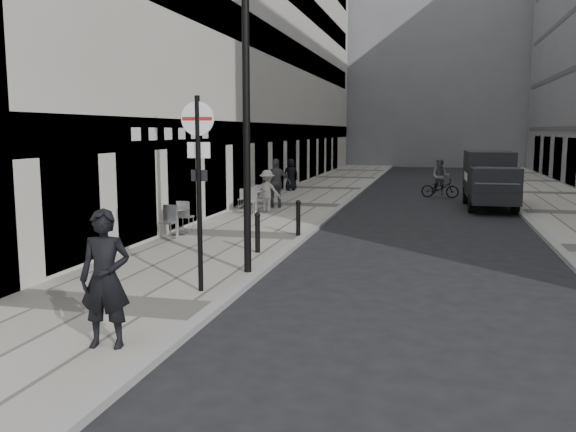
% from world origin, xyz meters
% --- Properties ---
extents(ground, '(120.00, 120.00, 0.00)m').
position_xyz_m(ground, '(0.00, 0.00, 0.00)').
color(ground, black).
rests_on(ground, ground).
extents(sidewalk, '(4.00, 60.00, 0.12)m').
position_xyz_m(sidewalk, '(-2.00, 18.00, 0.06)').
color(sidewalk, '#A29D92').
rests_on(sidewalk, ground).
extents(far_sidewalk, '(4.00, 60.00, 0.12)m').
position_xyz_m(far_sidewalk, '(9.00, 18.00, 0.06)').
color(far_sidewalk, '#A29D92').
rests_on(far_sidewalk, ground).
extents(building_left, '(4.00, 45.00, 18.00)m').
position_xyz_m(building_left, '(-6.00, 24.50, 9.00)').
color(building_left, beige).
rests_on(building_left, ground).
extents(building_far, '(24.00, 16.00, 22.00)m').
position_xyz_m(building_far, '(1.50, 56.00, 11.00)').
color(building_far, slate).
rests_on(building_far, ground).
extents(walking_man, '(0.80, 0.59, 1.99)m').
position_xyz_m(walking_man, '(-0.76, 0.73, 1.11)').
color(walking_man, black).
rests_on(walking_man, sidewalk).
extents(sign_post, '(0.64, 0.10, 3.72)m').
position_xyz_m(sign_post, '(-0.60, 3.92, 2.50)').
color(sign_post, black).
rests_on(sign_post, sidewalk).
extents(lamppost, '(0.28, 0.28, 6.19)m').
position_xyz_m(lamppost, '(-0.20, 5.67, 3.56)').
color(lamppost, black).
rests_on(lamppost, sidewalk).
extents(bollard_near, '(0.13, 0.13, 0.96)m').
position_xyz_m(bollard_near, '(-0.60, 7.79, 0.60)').
color(bollard_near, black).
rests_on(bollard_near, sidewalk).
extents(bollard_far, '(0.13, 0.13, 0.98)m').
position_xyz_m(bollard_far, '(-0.15, 10.50, 0.61)').
color(bollard_far, black).
rests_on(bollard_far, sidewalk).
extents(panel_van, '(1.96, 5.01, 2.34)m').
position_xyz_m(panel_van, '(5.93, 19.54, 1.32)').
color(panel_van, black).
rests_on(panel_van, ground).
extents(cyclist, '(1.83, 0.84, 1.90)m').
position_xyz_m(cyclist, '(3.98, 23.12, 0.74)').
color(cyclist, black).
rests_on(cyclist, ground).
extents(pedestrian_a, '(1.23, 0.73, 1.97)m').
position_xyz_m(pedestrian_a, '(-2.43, 16.66, 1.10)').
color(pedestrian_a, '#555559').
rests_on(pedestrian_a, sidewalk).
extents(pedestrian_b, '(1.04, 0.61, 1.60)m').
position_xyz_m(pedestrian_b, '(-2.43, 15.28, 0.92)').
color(pedestrian_b, '#AEA7A0').
rests_on(pedestrian_b, sidewalk).
extents(pedestrian_c, '(0.96, 0.86, 1.64)m').
position_xyz_m(pedestrian_c, '(-3.55, 23.86, 0.94)').
color(pedestrian_c, black).
rests_on(pedestrian_c, sidewalk).
extents(cafe_table_near, '(0.75, 1.70, 0.97)m').
position_xyz_m(cafe_table_near, '(-3.60, 9.59, 0.61)').
color(cafe_table_near, '#AEADB0').
rests_on(cafe_table_near, sidewalk).
extents(cafe_table_mid, '(0.79, 1.77, 1.01)m').
position_xyz_m(cafe_table_mid, '(-2.80, 14.97, 0.63)').
color(cafe_table_mid, '#BBBBBD').
rests_on(cafe_table_mid, sidewalk).
extents(cafe_table_far, '(0.62, 1.39, 0.79)m').
position_xyz_m(cafe_table_far, '(-3.60, 16.43, 0.52)').
color(cafe_table_far, silver).
rests_on(cafe_table_far, sidewalk).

